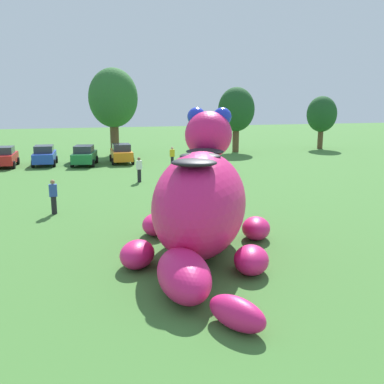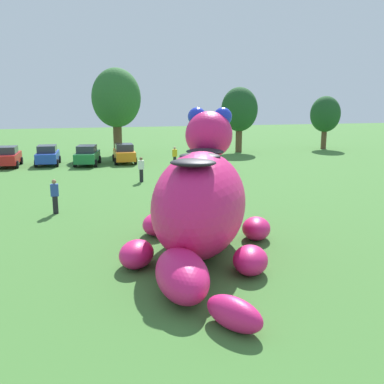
% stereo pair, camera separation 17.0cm
% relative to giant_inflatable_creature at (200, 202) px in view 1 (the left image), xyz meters
% --- Properties ---
extents(ground_plane, '(160.00, 160.00, 0.00)m').
position_rel_giant_inflatable_creature_xyz_m(ground_plane, '(-0.28, -0.22, -1.90)').
color(ground_plane, '#427533').
extents(giant_inflatable_creature, '(6.76, 10.34, 5.19)m').
position_rel_giant_inflatable_creature_xyz_m(giant_inflatable_creature, '(0.00, 0.00, 0.00)').
color(giant_inflatable_creature, '#E01E6B').
rests_on(giant_inflatable_creature, ground).
extents(car_red, '(2.09, 4.18, 1.72)m').
position_rel_giant_inflatable_creature_xyz_m(car_red, '(-9.27, 24.84, -1.04)').
color(car_red, red).
rests_on(car_red, ground).
extents(car_blue, '(2.14, 4.20, 1.72)m').
position_rel_giant_inflatable_creature_xyz_m(car_blue, '(-6.08, 24.94, -1.04)').
color(car_blue, '#2347B7').
rests_on(car_blue, ground).
extents(car_green, '(2.54, 4.36, 1.72)m').
position_rel_giant_inflatable_creature_xyz_m(car_green, '(-2.78, 23.92, -1.04)').
color(car_green, '#1E7238').
rests_on(car_green, ground).
extents(car_orange, '(2.07, 4.17, 1.72)m').
position_rel_giant_inflatable_creature_xyz_m(car_orange, '(0.48, 24.42, -1.04)').
color(car_orange, orange).
rests_on(car_orange, ground).
extents(tree_mid_left, '(4.92, 4.92, 8.73)m').
position_rel_giant_inflatable_creature_xyz_m(tree_mid_left, '(0.65, 30.49, 3.81)').
color(tree_mid_left, brown).
rests_on(tree_mid_left, ground).
extents(tree_centre_left, '(3.91, 3.91, 6.93)m').
position_rel_giant_inflatable_creature_xyz_m(tree_centre_left, '(13.60, 29.46, 2.64)').
color(tree_centre_left, brown).
rests_on(tree_centre_left, ground).
extents(tree_centre, '(3.40, 3.40, 6.03)m').
position_rel_giant_inflatable_creature_xyz_m(tree_centre, '(24.31, 29.66, 2.05)').
color(tree_centre, brown).
rests_on(tree_centre, ground).
extents(spectator_near_inflatable, '(0.38, 0.26, 1.71)m').
position_rel_giant_inflatable_creature_xyz_m(spectator_near_inflatable, '(0.34, 14.60, -1.05)').
color(spectator_near_inflatable, black).
rests_on(spectator_near_inflatable, ground).
extents(spectator_mid_field, '(0.38, 0.26, 1.71)m').
position_rel_giant_inflatable_creature_xyz_m(spectator_mid_field, '(4.22, 20.66, -1.05)').
color(spectator_mid_field, black).
rests_on(spectator_mid_field, ground).
extents(spectator_by_cars, '(0.38, 0.26, 1.71)m').
position_rel_giant_inflatable_creature_xyz_m(spectator_by_cars, '(-5.18, 7.30, -1.05)').
color(spectator_by_cars, black).
rests_on(spectator_by_cars, ground).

